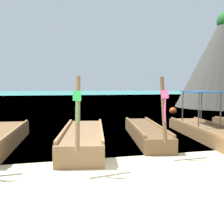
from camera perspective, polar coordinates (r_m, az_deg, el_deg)
name	(u,v)px	position (r m, az deg, el deg)	size (l,w,h in m)	color
ground	(155,180)	(6.37, 9.36, -14.52)	(120.00, 120.00, 0.00)	beige
sea_water	(57,95)	(67.69, -12.02, 3.68)	(120.00, 120.00, 0.00)	#2DB29E
longtail_boat_green_ribbon	(83,138)	(9.42, -6.32, -5.78)	(2.26, 5.71, 2.46)	olive
longtail_boat_pink_ribbon	(146,132)	(10.93, 7.35, -4.43)	(2.01, 5.85, 2.49)	brown
longtail_boat_orange_ribbon	(207,131)	(11.69, 20.13, -3.92)	(2.25, 6.74, 2.72)	brown
mooring_buoy_near	(173,111)	(20.93, 13.19, 0.26)	(0.55, 0.55, 0.55)	#EA5119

